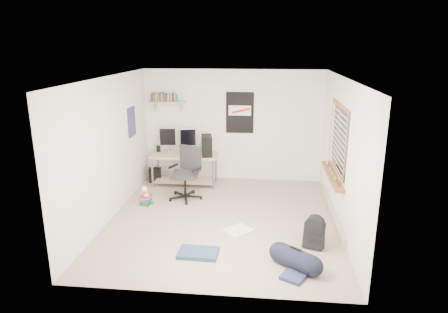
# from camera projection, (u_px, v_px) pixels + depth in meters

# --- Properties ---
(floor) EXTENTS (4.00, 4.50, 0.01)m
(floor) POSITION_uv_depth(u_px,v_px,m) (223.00, 219.00, 7.17)
(floor) COLOR gray
(floor) RESTS_ON ground
(ceiling) EXTENTS (4.00, 4.50, 0.01)m
(ceiling) POSITION_uv_depth(u_px,v_px,m) (222.00, 77.00, 6.48)
(ceiling) COLOR white
(ceiling) RESTS_ON ground
(back_wall) EXTENTS (4.00, 0.01, 2.50)m
(back_wall) POSITION_uv_depth(u_px,v_px,m) (233.00, 126.00, 8.98)
(back_wall) COLOR silver
(back_wall) RESTS_ON ground
(left_wall) EXTENTS (0.01, 4.50, 2.50)m
(left_wall) POSITION_uv_depth(u_px,v_px,m) (109.00, 149.00, 7.02)
(left_wall) COLOR silver
(left_wall) RESTS_ON ground
(right_wall) EXTENTS (0.01, 4.50, 2.50)m
(right_wall) POSITION_uv_depth(u_px,v_px,m) (342.00, 155.00, 6.62)
(right_wall) COLOR silver
(right_wall) RESTS_ON ground
(desk) EXTENTS (1.57, 1.02, 0.66)m
(desk) POSITION_uv_depth(u_px,v_px,m) (185.00, 169.00, 8.82)
(desk) COLOR beige
(desk) RESTS_ON floor
(monitor_left) EXTENTS (0.39, 0.13, 0.43)m
(monitor_left) POSITION_uv_depth(u_px,v_px,m) (168.00, 143.00, 8.94)
(monitor_left) COLOR #ADADB2
(monitor_left) RESTS_ON desk
(monitor_right) EXTENTS (0.39, 0.18, 0.41)m
(monitor_right) POSITION_uv_depth(u_px,v_px,m) (189.00, 144.00, 8.92)
(monitor_right) COLOR #B0B1B6
(monitor_right) RESTS_ON desk
(pc_tower) EXTENTS (0.30, 0.48, 0.47)m
(pc_tower) POSITION_uv_depth(u_px,v_px,m) (207.00, 146.00, 8.62)
(pc_tower) COLOR black
(pc_tower) RESTS_ON desk
(keyboard) EXTENTS (0.44, 0.22, 0.02)m
(keyboard) POSITION_uv_depth(u_px,v_px,m) (166.00, 155.00, 8.77)
(keyboard) COLOR black
(keyboard) RESTS_ON desk
(speaker_left) EXTENTS (0.11, 0.11, 0.17)m
(speaker_left) POSITION_uv_depth(u_px,v_px,m) (158.00, 149.00, 8.94)
(speaker_left) COLOR black
(speaker_left) RESTS_ON desk
(speaker_right) EXTENTS (0.09, 0.09, 0.17)m
(speaker_right) POSITION_uv_depth(u_px,v_px,m) (182.00, 151.00, 8.83)
(speaker_right) COLOR black
(speaker_right) RESTS_ON desk
(office_chair) EXTENTS (0.90, 0.90, 1.06)m
(office_chair) POSITION_uv_depth(u_px,v_px,m) (185.00, 176.00, 7.97)
(office_chair) COLOR #252427
(office_chair) RESTS_ON floor
(wall_shelf) EXTENTS (0.80, 0.22, 0.24)m
(wall_shelf) POSITION_uv_depth(u_px,v_px,m) (168.00, 102.00, 8.87)
(wall_shelf) COLOR tan
(wall_shelf) RESTS_ON back_wall
(poster_back_wall) EXTENTS (0.62, 0.03, 0.92)m
(poster_back_wall) POSITION_uv_depth(u_px,v_px,m) (240.00, 113.00, 8.86)
(poster_back_wall) COLOR black
(poster_back_wall) RESTS_ON back_wall
(poster_left_wall) EXTENTS (0.02, 0.42, 0.60)m
(poster_left_wall) POSITION_uv_depth(u_px,v_px,m) (132.00, 122.00, 8.10)
(poster_left_wall) COLOR navy
(poster_left_wall) RESTS_ON left_wall
(window) EXTENTS (0.10, 1.50, 1.26)m
(window) POSITION_uv_depth(u_px,v_px,m) (337.00, 139.00, 6.86)
(window) COLOR brown
(window) RESTS_ON right_wall
(baseboard_heater) EXTENTS (0.08, 2.50, 0.18)m
(baseboard_heater) POSITION_uv_depth(u_px,v_px,m) (331.00, 212.00, 7.23)
(baseboard_heater) COLOR #B7B2A8
(baseboard_heater) RESTS_ON floor
(backpack) EXTENTS (0.37, 0.33, 0.40)m
(backpack) POSITION_uv_depth(u_px,v_px,m) (314.00, 235.00, 6.13)
(backpack) COLOR black
(backpack) RESTS_ON floor
(duffel_bag) EXTENTS (0.41, 0.41, 0.57)m
(duffel_bag) POSITION_uv_depth(u_px,v_px,m) (295.00, 259.00, 5.56)
(duffel_bag) COLOR black
(duffel_bag) RESTS_ON floor
(tshirt) EXTENTS (0.55, 0.55, 0.04)m
(tshirt) POSITION_uv_depth(u_px,v_px,m) (238.00, 230.00, 6.67)
(tshirt) COLOR silver
(tshirt) RESTS_ON floor
(jeans_a) EXTENTS (0.60, 0.40, 0.06)m
(jeans_a) POSITION_uv_depth(u_px,v_px,m) (198.00, 253.00, 5.94)
(jeans_a) COLOR navy
(jeans_a) RESTS_ON floor
(jeans_b) EXTENTS (0.45, 0.48, 0.05)m
(jeans_b) POSITION_uv_depth(u_px,v_px,m) (295.00, 275.00, 5.39)
(jeans_b) COLOR navy
(jeans_b) RESTS_ON floor
(book_stack) EXTENTS (0.44, 0.36, 0.30)m
(book_stack) POSITION_uv_depth(u_px,v_px,m) (146.00, 197.00, 7.75)
(book_stack) COLOR brown
(book_stack) RESTS_ON floor
(desk_lamp) EXTENTS (0.18, 0.22, 0.19)m
(desk_lamp) POSITION_uv_depth(u_px,v_px,m) (146.00, 187.00, 7.67)
(desk_lamp) COLOR silver
(desk_lamp) RESTS_ON book_stack
(subwoofer) EXTENTS (0.32, 0.32, 0.30)m
(subwoofer) POSITION_uv_depth(u_px,v_px,m) (155.00, 175.00, 9.11)
(subwoofer) COLOR black
(subwoofer) RESTS_ON floor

